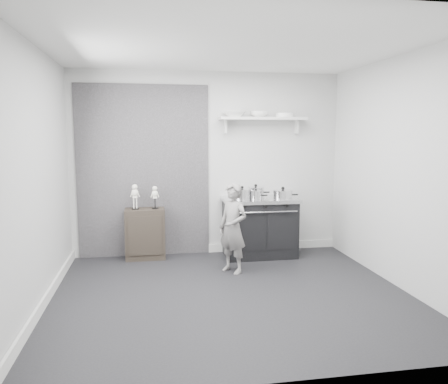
# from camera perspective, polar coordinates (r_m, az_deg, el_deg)

# --- Properties ---
(ground) EXTENTS (4.00, 4.00, 0.00)m
(ground) POSITION_cam_1_polar(r_m,az_deg,el_deg) (5.06, 0.83, -13.18)
(ground) COLOR black
(ground) RESTS_ON ground
(room_shell) EXTENTS (4.02, 3.62, 2.71)m
(room_shell) POSITION_cam_1_polar(r_m,az_deg,el_deg) (4.87, -0.49, 5.75)
(room_shell) COLOR #B7B7B5
(room_shell) RESTS_ON ground
(wall_shelf) EXTENTS (1.30, 0.26, 0.24)m
(wall_shelf) POSITION_cam_1_polar(r_m,az_deg,el_deg) (6.55, 5.09, 9.45)
(wall_shelf) COLOR silver
(wall_shelf) RESTS_ON room_shell
(stove) EXTENTS (1.08, 0.67, 0.87)m
(stove) POSITION_cam_1_polar(r_m,az_deg,el_deg) (6.48, 4.67, -4.53)
(stove) COLOR black
(stove) RESTS_ON ground
(side_cabinet) EXTENTS (0.56, 0.33, 0.73)m
(side_cabinet) POSITION_cam_1_polar(r_m,az_deg,el_deg) (6.42, -10.25, -5.39)
(side_cabinet) COLOR black
(side_cabinet) RESTS_ON ground
(child) EXTENTS (0.49, 0.51, 1.17)m
(child) POSITION_cam_1_polar(r_m,az_deg,el_deg) (5.66, 1.18, -4.75)
(child) COLOR slate
(child) RESTS_ON ground
(pot_front_left) EXTENTS (0.33, 0.24, 0.20)m
(pot_front_left) POSITION_cam_1_polar(r_m,az_deg,el_deg) (6.21, 2.40, -0.27)
(pot_front_left) COLOR silver
(pot_front_left) RESTS_ON stove
(pot_back_left) EXTENTS (0.34, 0.25, 0.19)m
(pot_back_left) POSITION_cam_1_polar(r_m,az_deg,el_deg) (6.48, 4.16, 0.01)
(pot_back_left) COLOR silver
(pot_back_left) RESTS_ON stove
(pot_front_right) EXTENTS (0.37, 0.28, 0.18)m
(pot_front_right) POSITION_cam_1_polar(r_m,az_deg,el_deg) (6.33, 7.69, -0.31)
(pot_front_right) COLOR silver
(pot_front_right) RESTS_ON stove
(pot_front_center) EXTENTS (0.25, 0.17, 0.16)m
(pot_front_center) POSITION_cam_1_polar(r_m,az_deg,el_deg) (6.23, 4.19, -0.39)
(pot_front_center) COLOR silver
(pot_front_center) RESTS_ON stove
(skeleton_full) EXTENTS (0.11, 0.07, 0.41)m
(skeleton_full) POSITION_cam_1_polar(r_m,az_deg,el_deg) (6.32, -11.55, -0.37)
(skeleton_full) COLOR white
(skeleton_full) RESTS_ON side_cabinet
(skeleton_torso) EXTENTS (0.10, 0.07, 0.37)m
(skeleton_torso) POSITION_cam_1_polar(r_m,az_deg,el_deg) (6.32, -9.01, -0.48)
(skeleton_torso) COLOR white
(skeleton_torso) RESTS_ON side_cabinet
(bowl_large) EXTENTS (0.33, 0.33, 0.08)m
(bowl_large) POSITION_cam_1_polar(r_m,az_deg,el_deg) (6.45, 1.34, 10.14)
(bowl_large) COLOR white
(bowl_large) RESTS_ON wall_shelf
(bowl_small) EXTENTS (0.26, 0.26, 0.08)m
(bowl_small) POSITION_cam_1_polar(r_m,az_deg,el_deg) (6.53, 4.63, 10.09)
(bowl_small) COLOR white
(bowl_small) RESTS_ON wall_shelf
(plate_stack) EXTENTS (0.27, 0.27, 0.06)m
(plate_stack) POSITION_cam_1_polar(r_m,az_deg,el_deg) (6.64, 7.95, 9.91)
(plate_stack) COLOR white
(plate_stack) RESTS_ON wall_shelf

